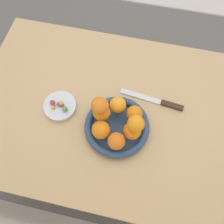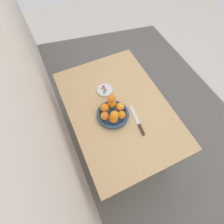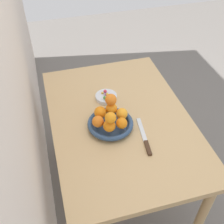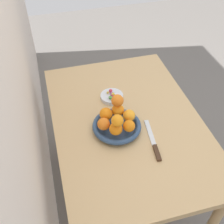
{
  "view_description": "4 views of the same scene",
  "coord_description": "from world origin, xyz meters",
  "px_view_note": "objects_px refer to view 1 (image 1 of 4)",
  "views": [
    {
      "loc": [
        -0.09,
        0.34,
        1.54
      ],
      "look_at": [
        -0.03,
        0.07,
        0.88
      ],
      "focal_mm": 35.0,
      "sensor_mm": 36.0,
      "label": 1
    },
    {
      "loc": [
        -0.62,
        0.34,
        1.92
      ],
      "look_at": [
        -0.06,
        0.08,
        0.83
      ],
      "focal_mm": 28.0,
      "sensor_mm": 36.0,
      "label": 2
    },
    {
      "loc": [
        -1.06,
        0.34,
        1.83
      ],
      "look_at": [
        -0.01,
        0.05,
        0.81
      ],
      "focal_mm": 45.0,
      "sensor_mm": 36.0,
      "label": 3
    },
    {
      "loc": [
        -0.97,
        0.34,
        1.79
      ],
      "look_at": [
        -0.04,
        0.09,
        0.86
      ],
      "focal_mm": 45.0,
      "sensor_mm": 36.0,
      "label": 4
    }
  ],
  "objects_px": {
    "candy_dish": "(60,106)",
    "candy_ball_6": "(59,104)",
    "candy_ball_3": "(59,104)",
    "orange_3": "(118,105)",
    "knife": "(157,101)",
    "orange_5": "(101,130)",
    "fruit_bowl": "(117,126)",
    "candy_ball_5": "(61,103)",
    "candy_ball_1": "(65,109)",
    "candy_ball_2": "(52,102)",
    "orange_7": "(100,106)",
    "orange_4": "(102,112)",
    "orange_0": "(116,141)",
    "dining_table": "(109,117)",
    "orange_1": "(132,131)",
    "candy_ball_0": "(53,108)",
    "orange_6": "(136,124)",
    "orange_2": "(134,114)",
    "candy_ball_4": "(62,105)"
  },
  "relations": [
    {
      "from": "orange_1",
      "to": "candy_ball_5",
      "type": "relative_size",
      "value": 3.17
    },
    {
      "from": "orange_3",
      "to": "orange_5",
      "type": "xyz_separation_m",
      "value": [
        0.04,
        0.11,
        0.0
      ]
    },
    {
      "from": "orange_6",
      "to": "knife",
      "type": "height_order",
      "value": "orange_6"
    },
    {
      "from": "orange_5",
      "to": "candy_ball_6",
      "type": "bearing_deg",
      "value": -23.21
    },
    {
      "from": "candy_ball_1",
      "to": "orange_4",
      "type": "bearing_deg",
      "value": -179.71
    },
    {
      "from": "candy_ball_0",
      "to": "candy_ball_3",
      "type": "relative_size",
      "value": 0.76
    },
    {
      "from": "orange_0",
      "to": "candy_ball_0",
      "type": "distance_m",
      "value": 0.29
    },
    {
      "from": "orange_7",
      "to": "candy_ball_0",
      "type": "bearing_deg",
      "value": 0.19
    },
    {
      "from": "orange_0",
      "to": "candy_ball_5",
      "type": "xyz_separation_m",
      "value": [
        0.24,
        -0.11,
        -0.04
      ]
    },
    {
      "from": "candy_dish",
      "to": "candy_ball_5",
      "type": "distance_m",
      "value": 0.02
    },
    {
      "from": "fruit_bowl",
      "to": "orange_0",
      "type": "relative_size",
      "value": 3.96
    },
    {
      "from": "orange_0",
      "to": "knife",
      "type": "bearing_deg",
      "value": -119.62
    },
    {
      "from": "candy_ball_1",
      "to": "candy_ball_2",
      "type": "xyz_separation_m",
      "value": [
        0.06,
        -0.02,
        0.0
      ]
    },
    {
      "from": "orange_1",
      "to": "knife",
      "type": "height_order",
      "value": "orange_1"
    },
    {
      "from": "candy_dish",
      "to": "candy_ball_2",
      "type": "xyz_separation_m",
      "value": [
        0.03,
        -0.0,
        0.02
      ]
    },
    {
      "from": "candy_dish",
      "to": "candy_ball_6",
      "type": "xyz_separation_m",
      "value": [
        -0.0,
        -0.0,
        0.02
      ]
    },
    {
      "from": "dining_table",
      "to": "candy_ball_2",
      "type": "height_order",
      "value": "candy_ball_2"
    },
    {
      "from": "candy_ball_6",
      "to": "orange_6",
      "type": "bearing_deg",
      "value": 169.78
    },
    {
      "from": "orange_2",
      "to": "candy_ball_5",
      "type": "distance_m",
      "value": 0.29
    },
    {
      "from": "orange_5",
      "to": "candy_dish",
      "type": "bearing_deg",
      "value": -23.19
    },
    {
      "from": "orange_6",
      "to": "candy_ball_4",
      "type": "height_order",
      "value": "orange_6"
    },
    {
      "from": "candy_ball_3",
      "to": "candy_ball_4",
      "type": "xyz_separation_m",
      "value": [
        -0.01,
        -0.0,
        -0.0
      ]
    },
    {
      "from": "candy_ball_5",
      "to": "candy_ball_6",
      "type": "bearing_deg",
      "value": 40.29
    },
    {
      "from": "orange_7",
      "to": "orange_4",
      "type": "bearing_deg",
      "value": -138.37
    },
    {
      "from": "orange_3",
      "to": "knife",
      "type": "relative_size",
      "value": 0.24
    },
    {
      "from": "dining_table",
      "to": "fruit_bowl",
      "type": "bearing_deg",
      "value": 124.72
    },
    {
      "from": "candy_ball_3",
      "to": "candy_ball_5",
      "type": "height_order",
      "value": "candy_ball_5"
    },
    {
      "from": "orange_3",
      "to": "orange_4",
      "type": "height_order",
      "value": "orange_4"
    },
    {
      "from": "candy_dish",
      "to": "orange_1",
      "type": "xyz_separation_m",
      "value": [
        -0.3,
        0.06,
        0.06
      ]
    },
    {
      "from": "candy_dish",
      "to": "candy_ball_6",
      "type": "bearing_deg",
      "value": -149.32
    },
    {
      "from": "orange_4",
      "to": "knife",
      "type": "bearing_deg",
      "value": -147.9
    },
    {
      "from": "dining_table",
      "to": "orange_6",
      "type": "height_order",
      "value": "orange_6"
    },
    {
      "from": "orange_1",
      "to": "orange_4",
      "type": "height_order",
      "value": "same"
    },
    {
      "from": "orange_7",
      "to": "candy_ball_6",
      "type": "xyz_separation_m",
      "value": [
        0.17,
        -0.02,
        -0.11
      ]
    },
    {
      "from": "dining_table",
      "to": "orange_5",
      "type": "bearing_deg",
      "value": 89.38
    },
    {
      "from": "orange_6",
      "to": "candy_ball_6",
      "type": "relative_size",
      "value": 3.97
    },
    {
      "from": "candy_ball_3",
      "to": "candy_ball_6",
      "type": "relative_size",
      "value": 1.27
    },
    {
      "from": "candy_dish",
      "to": "orange_6",
      "type": "bearing_deg",
      "value": 169.79
    },
    {
      "from": "candy_ball_2",
      "to": "candy_ball_3",
      "type": "xyz_separation_m",
      "value": [
        -0.03,
        0.0,
        -0.0
      ]
    },
    {
      "from": "orange_2",
      "to": "candy_ball_4",
      "type": "relative_size",
      "value": 4.13
    },
    {
      "from": "orange_0",
      "to": "knife",
      "type": "xyz_separation_m",
      "value": [
        -0.12,
        -0.22,
        -0.07
      ]
    },
    {
      "from": "orange_4",
      "to": "candy_ball_4",
      "type": "height_order",
      "value": "orange_4"
    },
    {
      "from": "fruit_bowl",
      "to": "candy_ball_0",
      "type": "height_order",
      "value": "fruit_bowl"
    },
    {
      "from": "candy_dish",
      "to": "orange_0",
      "type": "xyz_separation_m",
      "value": [
        -0.25,
        0.11,
        0.06
      ]
    },
    {
      "from": "orange_5",
      "to": "candy_ball_6",
      "type": "height_order",
      "value": "orange_5"
    },
    {
      "from": "candy_ball_2",
      "to": "candy_ball_3",
      "type": "distance_m",
      "value": 0.03
    },
    {
      "from": "orange_2",
      "to": "orange_7",
      "type": "bearing_deg",
      "value": 11.8
    },
    {
      "from": "candy_dish",
      "to": "orange_7",
      "type": "distance_m",
      "value": 0.21
    },
    {
      "from": "dining_table",
      "to": "orange_6",
      "type": "xyz_separation_m",
      "value": [
        -0.11,
        0.09,
        0.22
      ]
    },
    {
      "from": "fruit_bowl",
      "to": "candy_ball_5",
      "type": "xyz_separation_m",
      "value": [
        0.23,
        -0.04,
        0.01
      ]
    }
  ]
}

